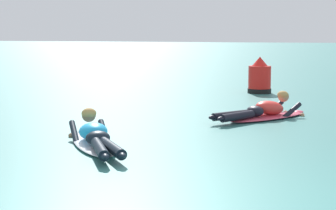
% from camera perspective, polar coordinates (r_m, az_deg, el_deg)
% --- Properties ---
extents(ground_plane, '(120.00, 120.00, 0.00)m').
position_cam_1_polar(ground_plane, '(15.38, 11.52, 0.91)').
color(ground_plane, '#387A75').
extents(surfer_near, '(1.65, 2.34, 0.54)m').
position_cam_1_polar(surfer_near, '(8.49, -6.92, -3.08)').
color(surfer_near, silver).
rests_on(surfer_near, ground).
extents(surfer_far, '(1.72, 2.20, 0.53)m').
position_cam_1_polar(surfer_far, '(11.20, 9.12, -0.62)').
color(surfer_far, '#E54C66').
rests_on(surfer_far, ground).
extents(channel_marker_buoy, '(0.61, 0.61, 0.95)m').
position_cam_1_polar(channel_marker_buoy, '(15.74, 8.69, 2.47)').
color(channel_marker_buoy, red).
rests_on(channel_marker_buoy, ground).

